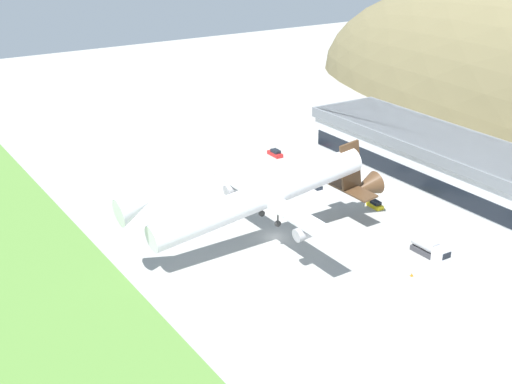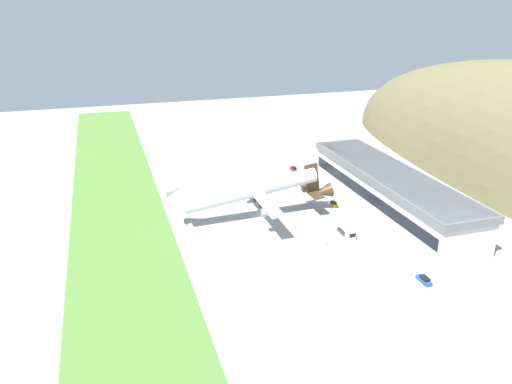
{
  "view_description": "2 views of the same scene",
  "coord_description": "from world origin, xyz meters",
  "px_view_note": "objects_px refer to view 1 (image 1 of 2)",
  "views": [
    {
      "loc": [
        97.22,
        -65.47,
        56.82
      ],
      "look_at": [
        0.27,
        -4.26,
        9.84
      ],
      "focal_mm": 50.0,
      "sensor_mm": 36.0,
      "label": 1
    },
    {
      "loc": [
        135.9,
        -45.18,
        64.15
      ],
      "look_at": [
        5.08,
        -4.03,
        10.14
      ],
      "focal_mm": 35.0,
      "sensor_mm": 36.0,
      "label": 2
    }
  ],
  "objects_px": {
    "service_car_3": "(275,153)",
    "traffic_cone_0": "(412,274)",
    "cargo_airplane": "(265,197)",
    "service_car_2": "(317,190)",
    "fuel_truck": "(430,249)",
    "terminal_building": "(462,170)",
    "service_car_0": "(375,205)"
  },
  "relations": [
    {
      "from": "terminal_building",
      "to": "service_car_2",
      "type": "relative_size",
      "value": 18.45
    },
    {
      "from": "service_car_0",
      "to": "traffic_cone_0",
      "type": "distance_m",
      "value": 28.14
    },
    {
      "from": "service_car_0",
      "to": "service_car_3",
      "type": "distance_m",
      "value": 36.58
    },
    {
      "from": "service_car_3",
      "to": "cargo_airplane",
      "type": "bearing_deg",
      "value": -35.86
    },
    {
      "from": "service_car_3",
      "to": "traffic_cone_0",
      "type": "distance_m",
      "value": 62.78
    },
    {
      "from": "service_car_3",
      "to": "fuel_truck",
      "type": "relative_size",
      "value": 0.61
    },
    {
      "from": "service_car_2",
      "to": "traffic_cone_0",
      "type": "height_order",
      "value": "service_car_2"
    },
    {
      "from": "fuel_truck",
      "to": "traffic_cone_0",
      "type": "xyz_separation_m",
      "value": [
        3.58,
        -7.52,
        -1.17
      ]
    },
    {
      "from": "terminal_building",
      "to": "traffic_cone_0",
      "type": "height_order",
      "value": "terminal_building"
    },
    {
      "from": "service_car_3",
      "to": "fuel_truck",
      "type": "height_order",
      "value": "fuel_truck"
    },
    {
      "from": "service_car_0",
      "to": "cargo_airplane",
      "type": "bearing_deg",
      "value": -84.39
    },
    {
      "from": "service_car_0",
      "to": "traffic_cone_0",
      "type": "relative_size",
      "value": 6.5
    },
    {
      "from": "service_car_0",
      "to": "traffic_cone_0",
      "type": "height_order",
      "value": "service_car_0"
    },
    {
      "from": "service_car_3",
      "to": "service_car_2",
      "type": "bearing_deg",
      "value": -12.88
    },
    {
      "from": "service_car_2",
      "to": "fuel_truck",
      "type": "relative_size",
      "value": 0.55
    },
    {
      "from": "fuel_truck",
      "to": "service_car_0",
      "type": "bearing_deg",
      "value": 163.81
    },
    {
      "from": "fuel_truck",
      "to": "traffic_cone_0",
      "type": "bearing_deg",
      "value": -64.52
    },
    {
      "from": "fuel_truck",
      "to": "terminal_building",
      "type": "bearing_deg",
      "value": 122.11
    },
    {
      "from": "traffic_cone_0",
      "to": "service_car_2",
      "type": "bearing_deg",
      "value": 167.12
    },
    {
      "from": "cargo_airplane",
      "to": "terminal_building",
      "type": "bearing_deg",
      "value": 84.32
    },
    {
      "from": "traffic_cone_0",
      "to": "fuel_truck",
      "type": "bearing_deg",
      "value": 115.48
    },
    {
      "from": "service_car_3",
      "to": "fuel_truck",
      "type": "distance_m",
      "value": 57.99
    },
    {
      "from": "terminal_building",
      "to": "cargo_airplane",
      "type": "height_order",
      "value": "cargo_airplane"
    },
    {
      "from": "terminal_building",
      "to": "traffic_cone_0",
      "type": "distance_m",
      "value": 35.08
    },
    {
      "from": "cargo_airplane",
      "to": "traffic_cone_0",
      "type": "relative_size",
      "value": 90.91
    },
    {
      "from": "cargo_airplane",
      "to": "traffic_cone_0",
      "type": "distance_m",
      "value": 27.81
    },
    {
      "from": "terminal_building",
      "to": "service_car_0",
      "type": "relative_size",
      "value": 20.46
    },
    {
      "from": "traffic_cone_0",
      "to": "service_car_0",
      "type": "bearing_deg",
      "value": 151.04
    },
    {
      "from": "terminal_building",
      "to": "fuel_truck",
      "type": "relative_size",
      "value": 10.19
    },
    {
      "from": "cargo_airplane",
      "to": "service_car_3",
      "type": "distance_m",
      "value": 49.36
    },
    {
      "from": "service_car_0",
      "to": "service_car_2",
      "type": "relative_size",
      "value": 0.9
    },
    {
      "from": "service_car_0",
      "to": "fuel_truck",
      "type": "height_order",
      "value": "fuel_truck"
    }
  ]
}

